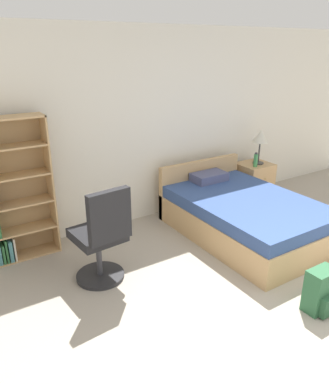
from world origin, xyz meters
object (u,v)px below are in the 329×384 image
(bookshelf, at_px, (6,197))
(table_lamp, at_px, (260,138))
(bed, at_px, (243,215))
(nightstand, at_px, (253,181))
(office_chair, at_px, (102,238))
(backpack_green, at_px, (321,292))
(water_bottle, at_px, (256,160))

(bookshelf, bearing_deg, table_lamp, -2.61)
(bed, height_order, nightstand, bed)
(office_chair, xyz_separation_m, table_lamp, (3.04, 0.84, 0.50))
(nightstand, height_order, table_lamp, table_lamp)
(bed, distance_m, backpack_green, 1.62)
(office_chair, distance_m, backpack_green, 2.16)
(bed, xyz_separation_m, office_chair, (-1.99, -0.04, 0.25))
(office_chair, bearing_deg, backpack_green, -44.81)
(table_lamp, bearing_deg, office_chair, -164.61)
(bed, relative_size, table_lamp, 3.82)
(bookshelf, distance_m, nightstand, 3.73)
(bookshelf, xyz_separation_m, bed, (2.68, -0.97, -0.50))
(bookshelf, xyz_separation_m, table_lamp, (3.73, -0.17, 0.24))
(office_chair, bearing_deg, table_lamp, 15.39)
(nightstand, distance_m, water_bottle, 0.43)
(table_lamp, relative_size, backpack_green, 1.26)
(nightstand, bearing_deg, table_lamp, -27.54)
(bed, bearing_deg, office_chair, -178.84)
(bookshelf, distance_m, water_bottle, 3.59)
(backpack_green, bearing_deg, table_lamp, 56.98)
(water_bottle, bearing_deg, nightstand, 44.54)
(nightstand, relative_size, water_bottle, 2.65)
(bed, distance_m, office_chair, 2.01)
(bookshelf, bearing_deg, backpack_green, -48.73)
(nightstand, height_order, water_bottle, water_bottle)
(bed, distance_m, table_lamp, 1.52)
(office_chair, height_order, table_lamp, table_lamp)
(table_lamp, relative_size, water_bottle, 2.42)
(office_chair, bearing_deg, water_bottle, 14.48)
(bed, bearing_deg, water_bottle, 38.23)
(bookshelf, height_order, office_chair, bookshelf)
(bookshelf, relative_size, office_chair, 1.52)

